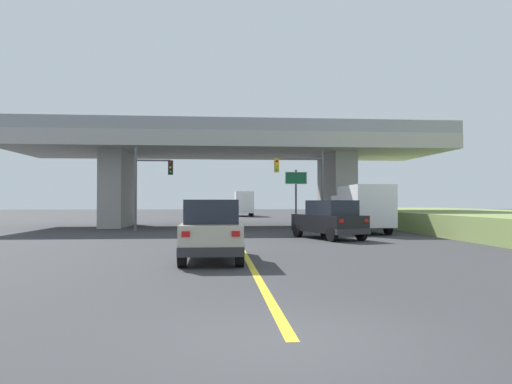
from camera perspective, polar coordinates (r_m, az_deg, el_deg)
name	(u,v)px	position (r m, az deg, el deg)	size (l,w,h in m)	color
ground	(229,226)	(38.20, -3.21, -4.07)	(160.00, 160.00, 0.00)	#353538
overpass_bridge	(229,157)	(38.31, -3.21, 4.23)	(33.19, 10.78, 7.78)	#A8A59E
lane_divider_stripe	(240,246)	(20.93, -1.87, -6.50)	(0.20, 28.35, 0.01)	yellow
suv_lead	(212,230)	(16.12, -5.33, -4.50)	(1.97, 4.79, 2.02)	#B7B29E
suv_crossing	(329,220)	(25.32, 8.73, -3.26)	(3.35, 4.95, 2.02)	black
box_truck	(362,208)	(30.75, 12.50, -1.86)	(2.33, 6.49, 2.94)	silver
sedan_oncoming	(214,211)	(46.21, -5.09, -2.29)	(2.00, 4.56, 2.02)	navy
traffic_signal_nearside	(306,178)	(33.73, 5.97, 1.63)	(3.51, 0.36, 5.51)	#56595E
traffic_signal_farside	(148,179)	(32.83, -12.75, 1.48)	(2.57, 0.36, 5.60)	#56595E
highway_sign	(296,185)	(35.45, 4.79, 0.81)	(1.61, 0.17, 4.30)	#56595E
semi_truck_distant	(244,203)	(63.44, -1.47, -1.37)	(2.33, 6.64, 3.24)	red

